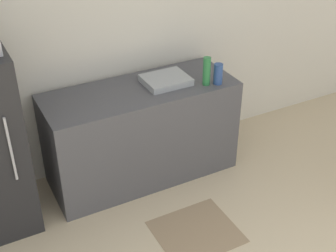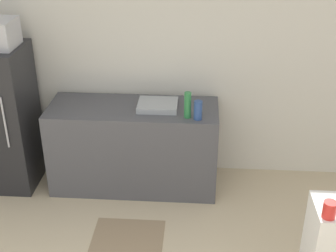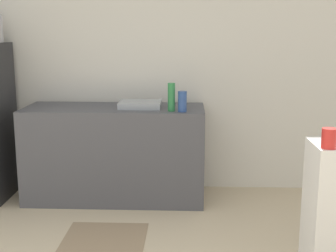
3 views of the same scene
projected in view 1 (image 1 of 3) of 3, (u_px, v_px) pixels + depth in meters
wall_back at (121, 32)px, 4.17m from camera, size 8.00×0.06×2.60m
counter at (141, 133)px, 4.31m from camera, size 1.73×0.66×0.91m
sink_basin at (166, 80)px, 4.15m from camera, size 0.40×0.33×0.06m
bottle_tall at (207, 71)px, 4.08m from camera, size 0.07×0.07×0.26m
bottle_short at (218, 74)px, 4.11m from camera, size 0.08×0.08×0.19m
kitchen_rug at (196, 232)px, 3.87m from camera, size 0.66×0.60×0.01m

